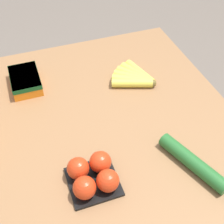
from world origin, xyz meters
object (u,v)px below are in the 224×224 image
Objects in this scene: banana_bunch at (135,78)px; tomato_pack at (93,175)px; carrot_bag at (25,80)px; cucumber_near at (193,162)px.

banana_bunch is 1.20× the size of tomato_pack.
tomato_pack reaches higher than banana_bunch.
cucumber_near is (-0.62, -0.47, -0.01)m from carrot_bag.
banana_bunch is at bearing 0.56° from cucumber_near.
tomato_pack is at bearing 81.21° from cucumber_near.
cucumber_near reaches higher than banana_bunch.
tomato_pack is 0.60× the size of cucumber_near.
carrot_bag reaches higher than cucumber_near.
banana_bunch is 0.55m from tomato_pack.
banana_bunch is at bearing -36.81° from tomato_pack.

